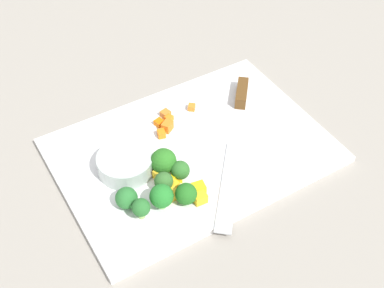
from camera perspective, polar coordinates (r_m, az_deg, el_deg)
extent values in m
plane|color=gray|center=(0.92, 0.00, -0.96)|extent=(4.00, 4.00, 0.00)
cube|color=white|center=(0.92, 0.00, -0.70)|extent=(0.46, 0.33, 0.01)
cylinder|color=#B3C0B9|center=(0.87, -7.34, -2.12)|extent=(0.09, 0.09, 0.03)
cube|color=silver|center=(0.85, 4.11, -4.58)|extent=(0.14, 0.16, 0.00)
cube|color=#573718|center=(1.01, 5.49, 5.61)|extent=(0.06, 0.07, 0.02)
cube|color=orange|center=(0.93, -3.39, 1.15)|extent=(0.02, 0.02, 0.01)
cube|color=orange|center=(0.97, -3.03, 3.29)|extent=(0.02, 0.02, 0.01)
cube|color=orange|center=(0.96, -2.47, 2.88)|extent=(0.02, 0.02, 0.01)
cube|color=orange|center=(0.98, -0.04, 4.07)|extent=(0.02, 0.02, 0.01)
cube|color=orange|center=(0.94, -2.73, 1.96)|extent=(0.03, 0.02, 0.02)
cube|color=orange|center=(0.95, -3.63, 2.36)|extent=(0.02, 0.02, 0.01)
cube|color=yellow|center=(0.87, -2.92, -2.41)|extent=(0.02, 0.02, 0.01)
cube|color=yellow|center=(0.84, -2.17, -4.58)|extent=(0.02, 0.02, 0.01)
cube|color=yellow|center=(0.86, -3.45, -3.33)|extent=(0.03, 0.03, 0.02)
cube|color=yellow|center=(0.84, 0.75, -4.95)|extent=(0.02, 0.02, 0.02)
cube|color=yellow|center=(0.86, -1.71, -3.58)|extent=(0.02, 0.02, 0.02)
cube|color=yellow|center=(0.83, -2.20, -5.58)|extent=(0.02, 0.02, 0.02)
cube|color=yellow|center=(0.83, 0.88, -5.93)|extent=(0.02, 0.02, 0.02)
cylinder|color=#92BE62|center=(0.81, -5.56, -7.65)|extent=(0.01, 0.01, 0.02)
sphere|color=#28682B|center=(0.80, -5.64, -6.96)|extent=(0.03, 0.03, 0.03)
cylinder|color=#84B96C|center=(0.84, -3.09, -4.77)|extent=(0.01, 0.01, 0.01)
sphere|color=#32642A|center=(0.83, -3.13, -4.11)|extent=(0.03, 0.03, 0.03)
cylinder|color=#82BE69|center=(0.82, -3.32, -6.53)|extent=(0.01, 0.01, 0.02)
sphere|color=#227528|center=(0.81, -3.37, -5.73)|extent=(0.04, 0.04, 0.04)
cylinder|color=#7FAF55|center=(0.86, -1.28, -3.50)|extent=(0.01, 0.01, 0.01)
sphere|color=#2D6828|center=(0.85, -1.30, -2.89)|extent=(0.03, 0.03, 0.03)
cylinder|color=#8BAF6D|center=(0.83, -7.14, -6.52)|extent=(0.01, 0.01, 0.01)
sphere|color=#296D2F|center=(0.82, -7.22, -5.92)|extent=(0.04, 0.04, 0.04)
cylinder|color=#89BE6D|center=(0.83, -0.65, -6.14)|extent=(0.01, 0.01, 0.01)
sphere|color=#21651E|center=(0.82, -0.65, -5.51)|extent=(0.04, 0.04, 0.04)
cylinder|color=#98C261|center=(0.87, -3.11, -2.70)|extent=(0.02, 0.02, 0.01)
sphere|color=#2A7021|center=(0.86, -3.16, -1.90)|extent=(0.04, 0.04, 0.04)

